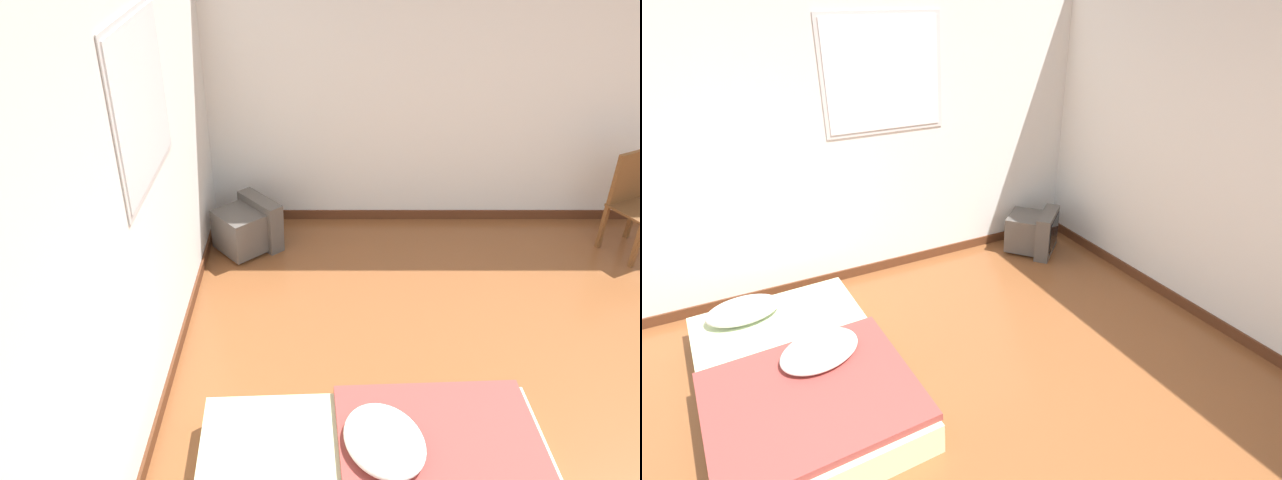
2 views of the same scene
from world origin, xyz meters
TOP-DOWN VIEW (x-y plane):
  - wall_back at (0.01, 3.01)m, footprint 8.14×0.08m
  - wall_right at (2.90, 0.00)m, footprint 0.08×8.37m
  - crt_tv at (2.34, 2.62)m, footprint 0.63×0.63m
  - wooden_chair at (2.36, -0.65)m, footprint 0.54×0.54m

SIDE VIEW (x-z plane):
  - crt_tv at x=2.34m, z-range -0.01..0.43m
  - wooden_chair at x=2.36m, z-range 0.06..0.94m
  - wall_right at x=2.90m, z-range -0.01..2.59m
  - wall_back at x=0.01m, z-range -0.01..2.59m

